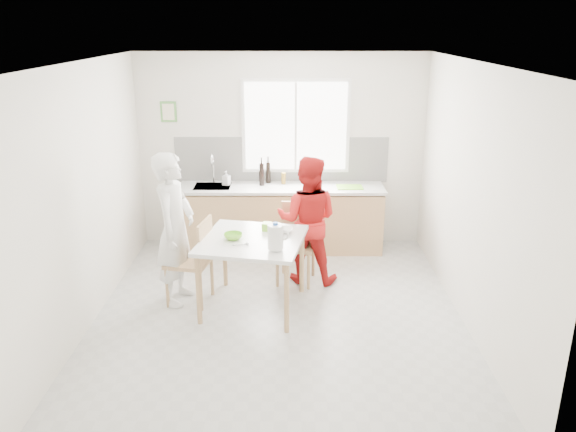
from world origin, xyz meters
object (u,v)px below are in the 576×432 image
person_white (175,229)px  wine_bottle_b (268,172)px  dining_table (252,246)px  bowl_green (233,236)px  person_red (307,220)px  milk_jug (276,237)px  chair_left (195,257)px  wine_bottle_a (262,174)px  chair_far (297,239)px  bowl_white (284,230)px

person_white → wine_bottle_b: 2.03m
dining_table → bowl_green: bowl_green is taller
person_white → bowl_green: size_ratio=8.65×
person_red → milk_jug: bearing=82.0°
person_white → chair_left: bearing=-90.0°
milk_jug → wine_bottle_a: bearing=107.3°
chair_left → person_red: bearing=125.5°
wine_bottle_b → person_red: bearing=-66.7°
chair_far → dining_table: bearing=-113.0°
dining_table → milk_jug: size_ratio=4.40×
chair_left → dining_table: bearing=90.0°
milk_jug → chair_far: bearing=88.7°
chair_far → bowl_green: (-0.70, -0.76, 0.33)m
chair_far → milk_jug: milk_jug is taller
person_red → wine_bottle_b: person_red is taller
person_red → bowl_green: (-0.83, -0.73, 0.07)m
milk_jug → person_red: bearing=82.0°
bowl_green → dining_table: bearing=3.5°
dining_table → milk_jug: bearing=-51.2°
person_white → milk_jug: bearing=-103.0°
chair_left → wine_bottle_b: 2.03m
wine_bottle_a → bowl_green: bearing=-96.9°
bowl_white → wine_bottle_b: bearing=97.8°
chair_left → wine_bottle_a: 1.89m
wine_bottle_b → person_white: bearing=-118.8°
chair_left → wine_bottle_a: size_ratio=3.13×
dining_table → wine_bottle_b: (0.10, 1.93, 0.33)m
dining_table → bowl_white: 0.41m
wine_bottle_b → dining_table: bearing=-93.0°
chair_left → person_white: person_white is taller
bowl_white → wine_bottle_a: bearing=101.4°
dining_table → wine_bottle_b: 1.96m
bowl_green → person_white: bearing=165.3°
chair_far → bowl_white: 0.66m
chair_far → bowl_green: 1.08m
chair_left → person_white: size_ratio=0.57×
person_red → bowl_white: person_red is taller
wine_bottle_b → bowl_white: bearing=-82.2°
dining_table → bowl_white: size_ratio=6.35×
chair_far → person_white: 1.53m
chair_far → wine_bottle_a: size_ratio=3.04×
milk_jug → wine_bottle_a: 2.15m
person_red → wine_bottle_a: (-0.61, 1.08, 0.29)m
chair_far → bowl_white: (-0.15, -0.55, 0.32)m
person_red → wine_bottle_b: (-0.52, 1.21, 0.28)m
person_white → bowl_green: person_white is taller
chair_left → chair_far: chair_left is taller
dining_table → wine_bottle_b: wine_bottle_b is taller
person_white → bowl_white: person_white is taller
chair_far → person_red: bearing=-0.2°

